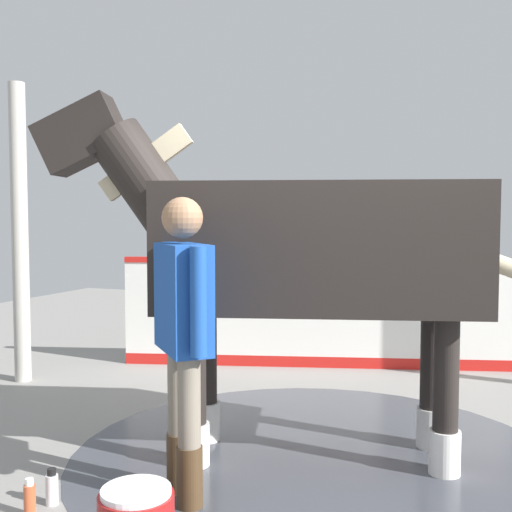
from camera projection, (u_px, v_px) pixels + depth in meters
The scene contains 8 objects.
ground_plane at pixel (353, 473), 4.01m from camera, with size 16.00×16.00×0.02m, color gray.
wet_patch at pixel (317, 455), 4.27m from camera, with size 3.37×3.37×0.00m, color #42444C.
barrier_wall at pixel (315, 316), 6.76m from camera, with size 4.05×1.28×1.20m.
roof_post_near at pixel (20, 234), 6.14m from camera, with size 0.16×0.16×2.95m, color #B7B2A8.
horse at pixel (301, 252), 4.19m from camera, with size 3.37×1.42×2.48m.
handler at pixel (183, 325), 3.56m from camera, with size 0.51×0.53×1.75m.
bottle_shampoo at pixel (52, 488), 3.54m from camera, with size 0.07×0.07×0.21m.
bottle_spray at pixel (30, 499), 3.40m from camera, with size 0.06×0.06×0.21m.
Camera 1 is at (0.86, -3.87, 1.64)m, focal length 43.64 mm.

